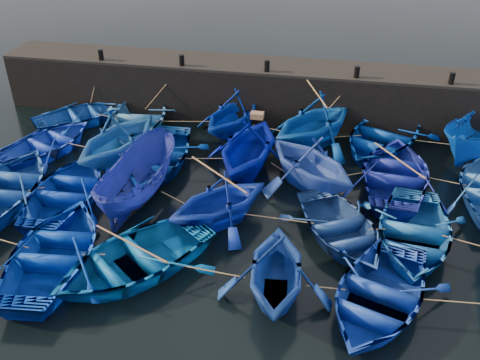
% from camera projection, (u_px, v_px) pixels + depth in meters
% --- Properties ---
extents(ground, '(120.00, 120.00, 0.00)m').
position_uv_depth(ground, '(222.00, 248.00, 17.65)').
color(ground, black).
rests_on(ground, ground).
extents(quay_wall, '(26.00, 2.50, 2.50)m').
position_uv_depth(quay_wall, '(269.00, 92.00, 25.74)').
color(quay_wall, black).
rests_on(quay_wall, ground).
extents(quay_top, '(26.00, 2.50, 0.12)m').
position_uv_depth(quay_top, '(270.00, 66.00, 25.05)').
color(quay_top, black).
rests_on(quay_top, quay_wall).
extents(bollard_0, '(0.24, 0.24, 0.50)m').
position_uv_depth(bollard_0, '(101.00, 55.00, 25.43)').
color(bollard_0, black).
rests_on(bollard_0, quay_top).
extents(bollard_1, '(0.24, 0.24, 0.50)m').
position_uv_depth(bollard_1, '(182.00, 60.00, 24.78)').
color(bollard_1, black).
rests_on(bollard_1, quay_top).
extents(bollard_2, '(0.24, 0.24, 0.50)m').
position_uv_depth(bollard_2, '(267.00, 66.00, 24.14)').
color(bollard_2, black).
rests_on(bollard_2, quay_top).
extents(bollard_3, '(0.24, 0.24, 0.50)m').
position_uv_depth(bollard_3, '(357.00, 72.00, 23.49)').
color(bollard_3, black).
rests_on(bollard_3, quay_top).
extents(bollard_4, '(0.24, 0.24, 0.50)m').
position_uv_depth(bollard_4, '(452.00, 78.00, 22.84)').
color(bollard_4, black).
rests_on(bollard_4, quay_top).
extents(boat_0, '(5.31, 5.23, 0.90)m').
position_uv_depth(boat_0, '(80.00, 115.00, 25.41)').
color(boat_0, '#0F42A8').
rests_on(boat_0, ground).
extents(boat_1, '(4.59, 5.92, 1.13)m').
position_uv_depth(boat_1, '(136.00, 119.00, 24.73)').
color(boat_1, '#28609A').
rests_on(boat_1, ground).
extents(boat_2, '(4.71, 5.04, 2.14)m').
position_uv_depth(boat_2, '(233.00, 113.00, 24.13)').
color(boat_2, '#01259D').
rests_on(boat_2, ground).
extents(boat_3, '(6.10, 6.23, 2.49)m').
position_uv_depth(boat_3, '(314.00, 121.00, 23.01)').
color(boat_3, '#054397').
rests_on(boat_3, ground).
extents(boat_4, '(6.01, 6.83, 1.18)m').
position_uv_depth(boat_4, '(382.00, 136.00, 23.22)').
color(boat_4, navy).
rests_on(boat_4, ground).
extents(boat_6, '(4.79, 5.44, 0.94)m').
position_uv_depth(boat_6, '(48.00, 143.00, 22.96)').
color(boat_6, '#1433C5').
rests_on(boat_6, ground).
extents(boat_7, '(5.23, 5.64, 2.44)m').
position_uv_depth(boat_7, '(118.00, 137.00, 21.76)').
color(boat_7, '#1956A4').
rests_on(boat_7, ground).
extents(boat_8, '(3.84, 5.28, 1.08)m').
position_uv_depth(boat_8, '(157.00, 157.00, 21.79)').
color(boat_8, '#04388F').
rests_on(boat_8, ground).
extents(boat_9, '(4.63, 5.18, 2.46)m').
position_uv_depth(boat_9, '(249.00, 146.00, 21.13)').
color(boat_9, '#000E9D').
rests_on(boat_9, ground).
extents(boat_10, '(5.83, 5.79, 2.33)m').
position_uv_depth(boat_10, '(311.00, 161.00, 20.22)').
color(boat_10, '#284BB7').
rests_on(boat_10, ground).
extents(boat_11, '(4.33, 5.75, 1.13)m').
position_uv_depth(boat_11, '(396.00, 173.00, 20.63)').
color(boat_11, navy).
rests_on(boat_11, ground).
extents(boat_13, '(4.21, 5.68, 1.13)m').
position_uv_depth(boat_13, '(5.00, 188.00, 19.74)').
color(boat_13, navy).
rests_on(boat_13, ground).
extents(boat_14, '(3.81, 5.18, 1.04)m').
position_uv_depth(boat_14, '(68.00, 190.00, 19.67)').
color(boat_14, '#03289C').
rests_on(boat_14, ground).
extents(boat_15, '(2.38, 5.17, 1.94)m').
position_uv_depth(boat_15, '(137.00, 179.00, 19.47)').
color(boat_15, navy).
rests_on(boat_15, ground).
extents(boat_16, '(5.08, 5.08, 2.03)m').
position_uv_depth(boat_16, '(219.00, 200.00, 18.25)').
color(boat_16, '#0B27A0').
rests_on(boat_16, ground).
extents(boat_17, '(5.07, 5.59, 0.95)m').
position_uv_depth(boat_17, '(341.00, 228.00, 17.79)').
color(boat_17, navy).
rests_on(boat_17, ground).
extents(boat_18, '(4.08, 5.38, 1.05)m').
position_uv_depth(boat_18, '(413.00, 233.00, 17.50)').
color(boat_18, '#165AAE').
rests_on(boat_18, ground).
extents(boat_21, '(4.33, 5.67, 1.10)m').
position_uv_depth(boat_21, '(55.00, 251.00, 16.66)').
color(boat_21, '#012C9D').
rests_on(boat_21, ground).
extents(boat_22, '(6.27, 6.50, 1.10)m').
position_uv_depth(boat_22, '(133.00, 258.00, 16.38)').
color(boat_22, '#024E8F').
rests_on(boat_22, ground).
extents(boat_23, '(3.71, 4.19, 2.05)m').
position_uv_depth(boat_23, '(276.00, 269.00, 15.25)').
color(boat_23, navy).
rests_on(boat_23, ground).
extents(boat_24, '(4.97, 5.86, 1.03)m').
position_uv_depth(boat_24, '(378.00, 295.00, 15.08)').
color(boat_24, '#103298').
rests_on(boat_24, ground).
extents(wooden_crate, '(0.50, 0.34, 0.23)m').
position_uv_depth(wooden_crate, '(257.00, 115.00, 20.37)').
color(wooden_crate, brown).
rests_on(wooden_crate, boat_9).
extents(mooring_ropes, '(18.00, 11.39, 2.10)m').
position_uv_depth(mooring_ropes, '(261.00, 155.00, 21.24)').
color(mooring_ropes, tan).
rests_on(mooring_ropes, ground).
extents(loose_oars, '(10.48, 11.41, 1.45)m').
position_uv_depth(loose_oars, '(277.00, 161.00, 19.11)').
color(loose_oars, '#99724C').
rests_on(loose_oars, ground).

